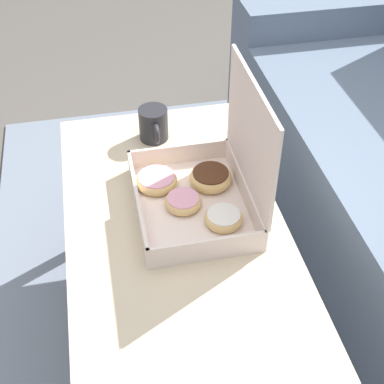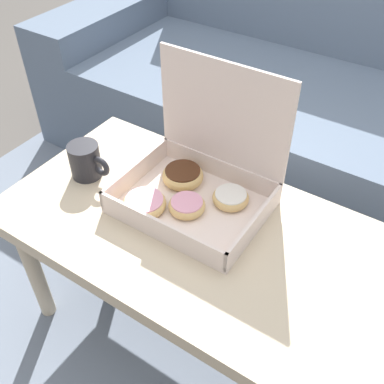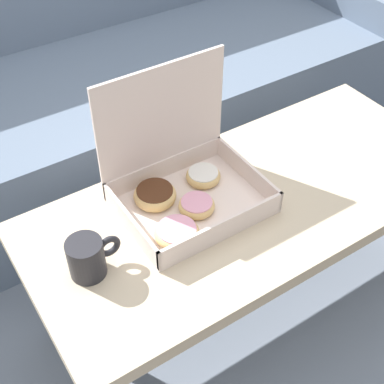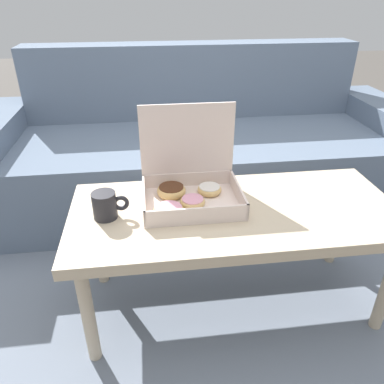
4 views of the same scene
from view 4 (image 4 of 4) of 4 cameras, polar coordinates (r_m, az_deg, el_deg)
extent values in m
plane|color=#514C47|center=(1.67, 5.09, -14.40)|extent=(12.00, 12.00, 0.00)
cube|color=slate|center=(1.89, 3.22, -8.07)|extent=(2.55, 1.85, 0.01)
cube|color=slate|center=(2.10, 1.52, 2.72)|extent=(1.95, 0.67, 0.42)
cube|color=slate|center=(2.42, 0.00, 11.82)|extent=(1.95, 0.20, 0.85)
cube|color=slate|center=(2.29, -27.21, 3.33)|extent=(0.24, 0.87, 0.54)
cube|color=slate|center=(2.56, 26.40, 6.07)|extent=(0.24, 0.87, 0.54)
cube|color=#C6B293|center=(1.34, 6.62, -3.26)|extent=(1.16, 0.51, 0.04)
cylinder|color=#C6B293|center=(1.32, -15.54, -17.69)|extent=(0.04, 0.04, 0.41)
cylinder|color=#C6B293|center=(1.61, -14.03, -7.58)|extent=(0.04, 0.04, 0.41)
cylinder|color=#C6B293|center=(1.79, 21.17, -4.72)|extent=(0.04, 0.04, 0.41)
cube|color=silver|center=(1.34, 0.00, -1.72)|extent=(0.35, 0.27, 0.01)
cube|color=silver|center=(1.22, 0.78, -3.55)|extent=(0.35, 0.01, 0.05)
cube|color=silver|center=(1.44, -0.66, 1.98)|extent=(0.35, 0.01, 0.05)
cube|color=silver|center=(1.32, -7.31, -1.02)|extent=(0.01, 0.27, 0.05)
cube|color=silver|center=(1.35, 7.10, -0.09)|extent=(0.01, 0.27, 0.05)
cube|color=silver|center=(1.37, -0.71, 8.00)|extent=(0.35, 0.01, 0.27)
torus|color=#E5BC75|center=(1.38, -3.16, 0.18)|extent=(0.11, 0.11, 0.04)
cylinder|color=#472614|center=(1.37, -3.17, 0.57)|extent=(0.09, 0.09, 0.02)
torus|color=#E5BC75|center=(1.39, 2.67, 0.37)|extent=(0.09, 0.09, 0.03)
cylinder|color=white|center=(1.39, 2.68, 0.66)|extent=(0.08, 0.08, 0.01)
torus|color=#E5BC75|center=(1.26, -3.57, -2.91)|extent=(0.10, 0.10, 0.03)
cylinder|color=pink|center=(1.26, -3.58, -2.57)|extent=(0.09, 0.09, 0.01)
torus|color=#E5BC75|center=(1.31, 0.10, -1.53)|extent=(0.09, 0.09, 0.03)
cylinder|color=pink|center=(1.31, 0.10, -1.22)|extent=(0.08, 0.08, 0.01)
cylinder|color=#232328|center=(1.28, -13.18, -2.00)|extent=(0.08, 0.08, 0.09)
torus|color=#232328|center=(1.27, -10.78, -1.67)|extent=(0.06, 0.01, 0.06)
camera|label=1|loc=(1.44, 47.78, 29.14)|focal=50.00mm
camera|label=2|loc=(0.76, 49.00, 25.73)|focal=42.00mm
camera|label=3|loc=(0.56, -69.55, 39.29)|focal=50.00mm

